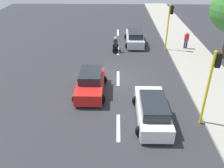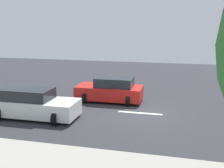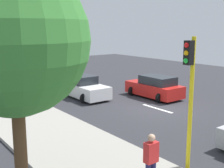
% 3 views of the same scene
% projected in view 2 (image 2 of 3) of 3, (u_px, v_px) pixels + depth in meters
% --- Properties ---
extents(ground_plane, '(40.00, 60.00, 0.10)m').
position_uv_depth(ground_plane, '(140.00, 114.00, 14.89)').
color(ground_plane, '#2D2D33').
extents(lane_stripe_north, '(0.20, 2.40, 0.01)m').
position_uv_depth(lane_stripe_north, '(40.00, 105.00, 16.26)').
color(lane_stripe_north, white).
rests_on(lane_stripe_north, ground).
extents(lane_stripe_mid, '(0.20, 2.40, 0.01)m').
position_uv_depth(lane_stripe_mid, '(140.00, 113.00, 14.87)').
color(lane_stripe_mid, white).
rests_on(lane_stripe_mid, ground).
extents(car_white, '(2.15, 4.55, 1.52)m').
position_uv_depth(car_white, '(33.00, 104.00, 14.07)').
color(car_white, white).
rests_on(car_white, ground).
extents(car_red, '(2.20, 4.07, 1.52)m').
position_uv_depth(car_red, '(110.00, 90.00, 17.05)').
color(car_red, red).
rests_on(car_red, ground).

